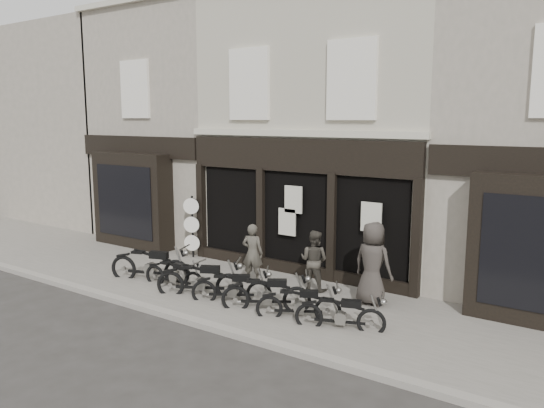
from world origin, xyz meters
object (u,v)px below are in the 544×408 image
Objects in this scene: motorcycle_2 at (201,283)px; motorcycle_4 at (267,297)px; motorcycle_5 at (299,307)px; man_right at (373,263)px; motorcycle_6 at (341,317)px; motorcycle_1 at (175,277)px; motorcycle_3 at (233,291)px; man_centre at (314,260)px; motorcycle_0 at (151,268)px; man_left at (253,253)px; advert_sign_post at (192,230)px.

motorcycle_4 is (1.91, 0.13, -0.02)m from motorcycle_2.
man_right is (0.96, 1.70, 0.74)m from motorcycle_5.
motorcycle_6 is (1.93, -0.09, -0.03)m from motorcycle_4.
motorcycle_2 is (1.02, -0.13, 0.06)m from motorcycle_1.
motorcycle_6 is at bearing -32.28° from motorcycle_3.
motorcycle_5 is 1.10× the size of man_centre.
man_right is at bearing -3.09° from motorcycle_0.
motorcycle_6 is 2.60m from man_centre.
motorcycle_2 is 1.69m from man_left.
advert_sign_post reaches higher than man_left.
man_right is at bearing 9.81° from motorcycle_4.
motorcycle_1 is 0.94× the size of motorcycle_2.
motorcycle_1 is 2.98m from advert_sign_post.
man_centre is at bearing 25.33° from motorcycle_3.
motorcycle_2 is at bearing 160.76° from motorcycle_6.
motorcycle_5 is at bearing -35.07° from motorcycle_4.
man_centre is at bearing 14.48° from motorcycle_2.
man_right is at bearing 169.19° from man_left.
motorcycle_2 is (1.95, -0.16, -0.03)m from motorcycle_0.
advert_sign_post is (-1.61, 2.42, 0.65)m from motorcycle_1.
motorcycle_1 is 2.93m from motorcycle_4.
motorcycle_5 is (3.82, -0.05, -0.00)m from motorcycle_1.
motorcycle_4 reaches higher than motorcycle_1.
man_right is at bearing -2.23° from motorcycle_2.
man_centre is 0.79× the size of man_right.
motorcycle_2 reaches higher than motorcycle_3.
advert_sign_post is at bearing -32.66° from man_left.
man_left is 1.71m from man_centre.
motorcycle_1 reaches higher than motorcycle_5.
man_left is at bearing 8.92° from man_centre.
advert_sign_post is (-0.69, 2.39, 0.57)m from motorcycle_0.
motorcycle_1 is at bearing 25.99° from man_right.
motorcycle_5 is at bearing -25.90° from motorcycle_2.
motorcycle_0 is 1.41× the size of man_left.
man_right is at bearing -0.53° from motorcycle_3.
man_centre is at bearing 51.50° from motorcycle_4.
motorcycle_5 is 0.94× the size of motorcycle_6.
motorcycle_6 is (4.86, -0.09, 0.00)m from motorcycle_1.
motorcycle_4 is at bearing -19.33° from motorcycle_0.
motorcycle_1 is 5.11m from man_right.
man_right is 6.44m from advert_sign_post.
motorcycle_2 reaches higher than motorcycle_1.
man_left is at bearing 136.12° from motorcycle_6.
motorcycle_5 is at bearing 157.83° from motorcycle_6.
man_left is at bearing -42.52° from advert_sign_post.
advert_sign_post is (-5.44, 2.47, 0.65)m from motorcycle_5.
motorcycle_3 is at bearing 150.09° from motorcycle_5.
motorcycle_6 is 6.97m from advert_sign_post.
man_left reaches higher than motorcycle_4.
motorcycle_2 is at bearing -12.72° from motorcycle_1.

